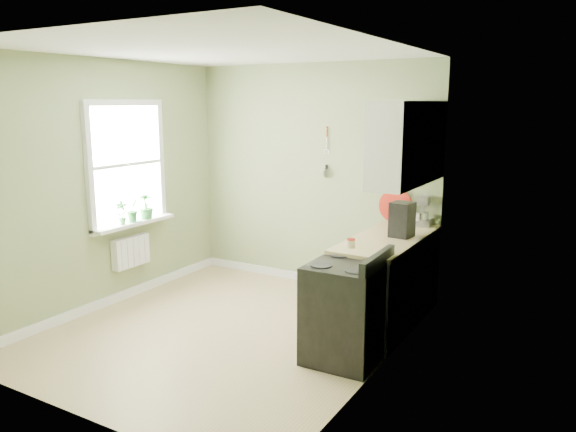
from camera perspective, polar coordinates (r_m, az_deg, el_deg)
The scene contains 21 objects.
floor at distance 5.75m, azimuth -6.22°, elevation -11.59°, with size 3.20×3.60×0.02m, color tan.
ceiling at distance 5.32m, azimuth -6.87°, elevation 16.50°, with size 3.20×3.60×0.02m, color white.
wall_back at distance 6.89m, azimuth 2.52°, elevation 4.05°, with size 3.20×0.02×2.70m, color #8C9A69.
wall_left at distance 6.45m, azimuth -18.09°, elevation 3.00°, with size 0.02×3.60×2.70m, color #8C9A69.
wall_right at distance 4.60m, azimuth 9.77°, elevation 0.21°, with size 0.02×3.60×2.70m, color #8C9A69.
base_cabinets at distance 5.85m, azimuth 10.08°, elevation -6.66°, with size 0.60×1.60×0.87m, color silver.
countertop at distance 5.73m, azimuth 10.15°, elevation -2.31°, with size 0.64×1.60×0.04m, color tan.
upper_cabinets at distance 5.63m, azimuth 12.15°, elevation 7.28°, with size 0.35×1.40×0.80m, color silver.
window at distance 6.61m, azimuth -16.10°, elevation 5.06°, with size 0.06×1.14×1.44m.
window_sill at distance 6.66m, azimuth -15.35°, elevation -0.70°, with size 0.18×1.14×0.04m, color white.
radiator at distance 6.72m, azimuth -15.68°, elevation -3.50°, with size 0.12×0.50×0.35m, color white.
wall_utensils at distance 6.75m, azimuth 3.92°, elevation 5.72°, with size 0.02×0.14×0.58m.
stove at distance 5.02m, azimuth 6.01°, elevation -9.51°, with size 0.65×0.73×1.00m.
stand_mixer at distance 6.34m, azimuth 13.62°, elevation 0.48°, with size 0.21×0.32×0.36m.
kettle at distance 6.42m, azimuth 10.85°, elevation 0.30°, with size 0.21×0.12×0.21m.
coffee_maker at distance 5.73m, azimuth 11.49°, elevation -0.44°, with size 0.22×0.24×0.35m.
red_tray at distance 6.41m, azimuth 10.87°, elevation 1.03°, with size 0.38×0.38×0.02m, color #A51F14.
jar at distance 5.24m, azimuth 6.42°, elevation -2.76°, with size 0.08×0.08×0.09m.
plant_a at distance 6.50m, azimuth -16.55°, elevation 0.34°, with size 0.14×0.10×0.27m, color #318238.
plant_b at distance 6.61m, azimuth -15.51°, elevation 0.62°, with size 0.16×0.13×0.28m, color #318238.
plant_c at distance 6.75m, azimuth -14.23°, elevation 0.98°, with size 0.17×0.17×0.30m, color #318238.
Camera 1 is at (3.18, -4.24, 2.23)m, focal length 35.00 mm.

